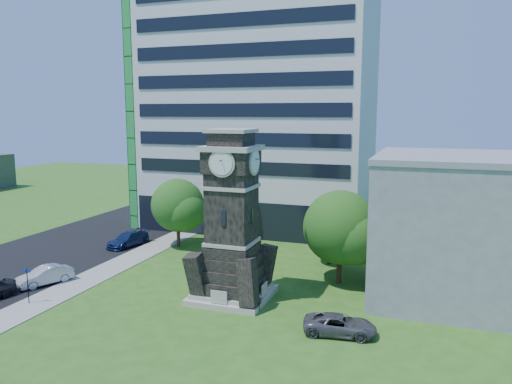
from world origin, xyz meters
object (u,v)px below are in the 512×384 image
at_px(car_street_mid, 45,276).
at_px(park_bench, 249,303).
at_px(car_street_north, 128,239).
at_px(clock_tower, 232,227).
at_px(street_sign, 28,282).
at_px(car_east_lot, 340,325).

relative_size(car_street_mid, park_bench, 2.69).
xyz_separation_m(car_street_north, park_bench, (17.25, -11.27, -0.27)).
relative_size(car_street_north, park_bench, 3.05).
height_order(clock_tower, street_sign, clock_tower).
distance_m(clock_tower, street_sign, 14.81).
relative_size(car_east_lot, street_sign, 1.69).
bearing_deg(car_east_lot, car_street_north, 53.91).
height_order(car_street_mid, park_bench, car_street_mid).
relative_size(car_street_mid, street_sign, 1.64).
bearing_deg(park_bench, street_sign, -176.78).
bearing_deg(car_street_north, clock_tower, -21.43).
bearing_deg(car_street_mid, clock_tower, 32.70).
xyz_separation_m(clock_tower, car_street_mid, (-14.97, -2.30, -4.58)).
bearing_deg(car_street_mid, street_sign, -38.49).
height_order(car_east_lot, street_sign, street_sign).
relative_size(clock_tower, car_street_north, 2.53).
relative_size(car_street_mid, car_east_lot, 0.97).
height_order(park_bench, street_sign, street_sign).
xyz_separation_m(clock_tower, car_east_lot, (8.47, -3.52, -4.67)).
bearing_deg(park_bench, car_street_mid, 169.25).
relative_size(clock_tower, street_sign, 4.71).
bearing_deg(street_sign, car_street_north, 94.02).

